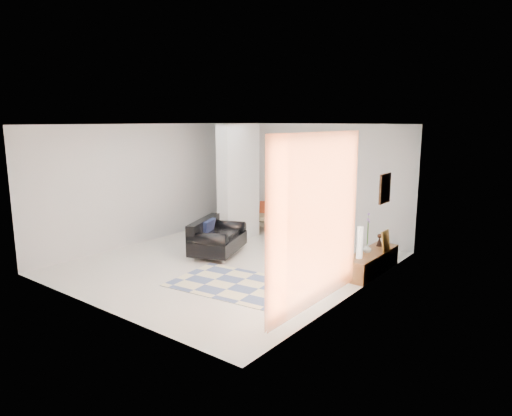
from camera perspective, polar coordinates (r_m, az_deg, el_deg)
The scene contains 17 objects.
floor at distance 9.45m, azimuth -3.18°, elevation -6.85°, with size 6.00×6.00×0.00m, color white.
ceiling at distance 9.00m, azimuth -3.37°, elevation 10.38°, with size 6.00×6.00×0.00m, color white.
wall_back at distance 11.54m, azimuth 6.50°, elevation 3.47°, with size 6.00×6.00×0.00m, color silver.
wall_front at distance 7.16m, azimuth -19.12°, elevation -1.64°, with size 6.00×6.00×0.00m, color silver.
wall_left at distance 11.10m, azimuth -14.12°, elevation 2.91°, with size 6.00×6.00×0.00m, color silver.
wall_right at distance 7.65m, azimuth 12.56°, elevation -0.52°, with size 6.00×6.00×0.00m, color silver.
partition_column at distance 11.03m, azimuth -2.19°, elevation 3.19°, with size 0.35×1.20×2.80m, color silver.
hallway_door at distance 12.76m, azimuth -1.75°, elevation 2.52°, with size 0.85×0.06×2.04m, color silver.
curtain at distance 6.67m, azimuth 7.76°, elevation -1.59°, with size 2.55×2.55×0.00m, color #FF8043.
wall_art at distance 8.71m, azimuth 15.82°, elevation 2.37°, with size 0.04×0.45×0.55m, color #371E0F.
media_console at distance 9.10m, azimuth 14.18°, elevation -6.53°, with size 0.45×1.66×0.80m.
loveseat at distance 9.99m, azimuth -5.09°, elevation -3.76°, with size 1.33×1.68×0.76m.
daybed at distance 12.18m, azimuth -0.31°, elevation -0.79°, with size 2.14×1.34×0.77m.
area_rug at distance 8.25m, azimuth -2.49°, elevation -9.49°, with size 2.26×1.50×0.01m, color beige.
cylinder_lamp at distance 8.53m, azimuth 12.85°, elevation -4.23°, with size 0.11×0.11×0.59m, color silver.
bronze_figurine at distance 9.47m, azimuth 15.17°, elevation -3.89°, with size 0.12×0.12×0.25m, color black, non-canonical shape.
vase at distance 8.96m, azimuth 13.71°, elevation -4.93°, with size 0.16×0.16×0.17m, color silver.
Camera 1 is at (5.88, -6.82, 2.88)m, focal length 32.00 mm.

